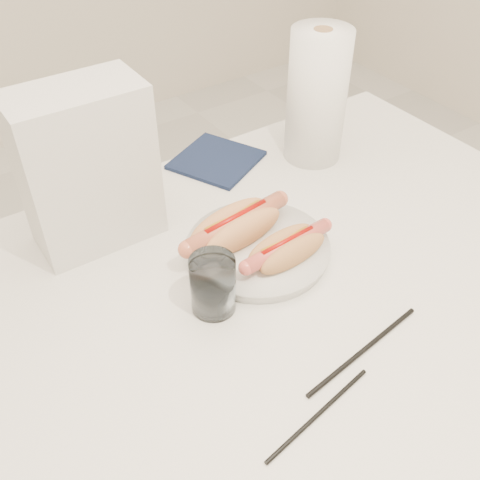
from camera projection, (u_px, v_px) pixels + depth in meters
table at (268, 306)px, 0.93m from camera, size 1.20×0.80×0.75m
plate at (258, 250)px, 0.93m from camera, size 0.31×0.31×0.02m
hotdog_left at (236, 227)px, 0.92m from camera, size 0.20×0.10×0.05m
hotdog_right at (287, 249)px, 0.89m from camera, size 0.17×0.07×0.05m
water_glass at (213, 285)px, 0.82m from camera, size 0.07×0.07×0.09m
chopstick_near at (318, 414)px, 0.70m from camera, size 0.19×0.04×0.01m
chopstick_far at (364, 350)px, 0.78m from camera, size 0.23×0.03×0.01m
napkin_box at (87, 169)px, 0.89m from camera, size 0.21×0.11×0.27m
navy_napkin at (216, 160)px, 1.15m from camera, size 0.21×0.21×0.01m
paper_towel_roll at (317, 97)px, 1.08m from camera, size 0.14×0.14×0.26m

